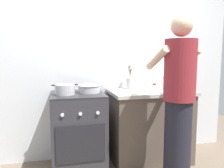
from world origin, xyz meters
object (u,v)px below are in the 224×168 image
Objects in this scene: stove_range at (78,131)px; pot at (65,90)px; oil_bottle at (165,83)px; utensil_crock at (130,82)px; person at (179,104)px; spice_bottle at (154,87)px; mixing_bowl at (89,88)px.

stove_range is 0.53m from pot.
stove_range is at bearing 178.53° from oil_bottle.
stove_range is 3.93× the size of oil_bottle.
oil_bottle is (1.08, -0.03, 0.55)m from stove_range.
pot is 0.88× the size of utensil_crock.
person reaches higher than stove_range.
utensil_crock is (0.83, 0.24, 0.04)m from pot.
person is at bearing -92.69° from spice_bottle.
oil_bottle is at bearing -1.47° from stove_range.
pot is 0.29m from mixing_bowl.
utensil_crock reaches higher than oil_bottle.
stove_range is 10.03× the size of spice_bottle.
mixing_bowl reaches higher than stove_range.
stove_range is 0.53× the size of person.
oil_bottle is 0.65m from person.
mixing_bowl is 0.58m from utensil_crock.
pot is 1.24× the size of oil_bottle.
oil_bottle is at bearing -29.72° from utensil_crock.
person is at bearing -105.58° from oil_bottle.
mixing_bowl is 0.16× the size of person.
pot is at bearing -179.30° from oil_bottle.
mixing_bowl and spice_bottle have the same top height.
spice_bottle is (1.08, 0.02, -0.01)m from pot.
mixing_bowl is (0.28, 0.08, -0.01)m from pot.
oil_bottle reaches higher than mixing_bowl.
spice_bottle is at bearing 1.18° from pot.
oil_bottle is at bearing 74.42° from person.
oil_bottle reaches higher than stove_range.
pot is at bearing -178.82° from spice_bottle.
person reaches higher than pot.
utensil_crock reaches higher than pot.
person reaches higher than utensil_crock.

